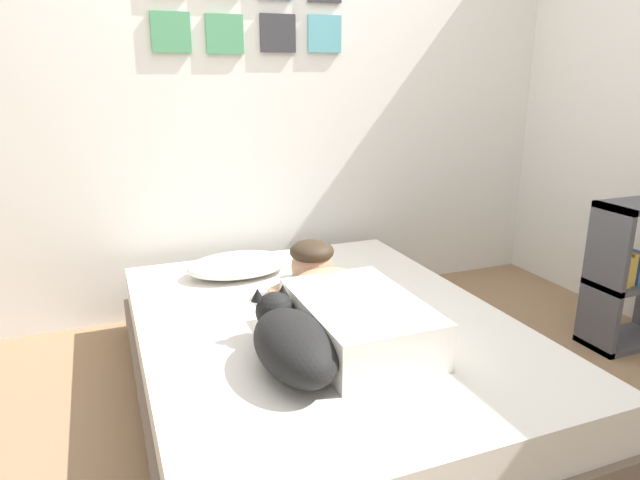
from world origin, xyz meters
TOP-DOWN VIEW (x-y plane):
  - ground_plane at (0.00, 0.00)m, footprint 11.66×11.66m
  - back_wall at (-0.00, 1.36)m, footprint 3.83×0.12m
  - bed at (-0.02, 0.20)m, footprint 1.53×1.99m
  - pillow at (-0.23, 0.85)m, footprint 0.52×0.32m
  - person_lying at (0.01, 0.08)m, footprint 0.43×0.92m
  - dog at (-0.28, -0.14)m, footprint 0.26×0.57m
  - coffee_cup at (0.06, 0.71)m, footprint 0.12×0.09m
  - cell_phone at (0.02, 0.11)m, footprint 0.07×0.14m
  - bookshelf at (1.60, 0.08)m, footprint 0.45×0.24m

SIDE VIEW (x-z plane):
  - ground_plane at x=0.00m, z-range 0.00..0.00m
  - bed at x=-0.02m, z-range 0.00..0.36m
  - cell_phone at x=0.02m, z-range 0.36..0.37m
  - bookshelf at x=1.60m, z-range 0.00..0.75m
  - coffee_cup at x=0.06m, z-range 0.36..0.43m
  - pillow at x=-0.23m, z-range 0.36..0.47m
  - dog at x=-0.28m, z-range 0.36..0.57m
  - person_lying at x=0.01m, z-range 0.33..0.60m
  - back_wall at x=0.00m, z-range 0.00..2.50m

